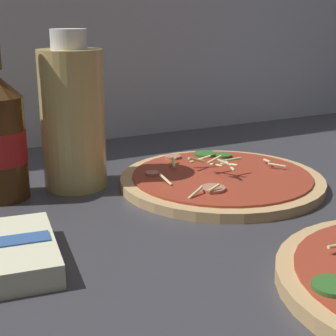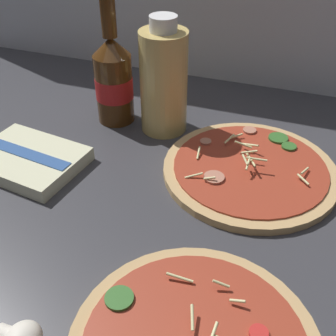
# 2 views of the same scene
# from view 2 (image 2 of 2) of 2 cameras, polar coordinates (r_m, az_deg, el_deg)

# --- Properties ---
(counter_slab) EXTENTS (1.60, 0.90, 0.03)m
(counter_slab) POSITION_cam_2_polar(r_m,az_deg,el_deg) (0.65, 2.11, -5.89)
(counter_slab) COLOR #38383D
(counter_slab) RESTS_ON ground
(pizza_far) EXTENTS (0.29, 0.29, 0.04)m
(pizza_far) POSITION_cam_2_polar(r_m,az_deg,el_deg) (0.71, 11.00, -0.21)
(pizza_far) COLOR tan
(pizza_far) RESTS_ON counter_slab
(beer_bottle) EXTENTS (0.07, 0.07, 0.25)m
(beer_bottle) POSITION_cam_2_polar(r_m,az_deg,el_deg) (0.82, -7.40, 11.95)
(beer_bottle) COLOR #47280F
(beer_bottle) RESTS_ON counter_slab
(oil_bottle) EXTENTS (0.09, 0.09, 0.22)m
(oil_bottle) POSITION_cam_2_polar(r_m,az_deg,el_deg) (0.78, -0.59, 11.73)
(oil_bottle) COLOR #D6B766
(oil_bottle) RESTS_ON counter_slab
(dish_towel) EXTENTS (0.19, 0.16, 0.03)m
(dish_towel) POSITION_cam_2_polar(r_m,az_deg,el_deg) (0.76, -18.43, 1.10)
(dish_towel) COLOR beige
(dish_towel) RESTS_ON counter_slab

